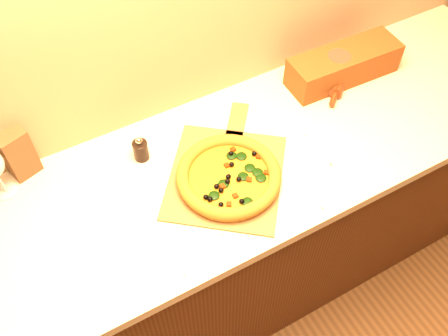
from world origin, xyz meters
The scene contains 9 objects.
cabinet centered at (0.00, 1.43, 0.43)m, with size 2.80×0.65×0.86m, color #451F0E.
countertop centered at (0.00, 1.43, 0.88)m, with size 2.84×0.68×0.04m, color #C3B898.
pizza_peel centered at (0.11, 1.39, 0.90)m, with size 0.53×0.55×0.01m.
pizza centered at (0.10, 1.36, 0.93)m, with size 0.34×0.34×0.05m.
pepper_grinder centered at (-0.11, 1.59, 0.94)m, with size 0.05×0.05×0.10m.
rolling_pin centered at (0.72, 1.58, 0.92)m, with size 0.28×0.25×0.05m.
coffee_canister centered at (0.69, 1.58, 0.96)m, with size 0.09×0.09×0.12m.
bread_bag centered at (0.72, 1.59, 0.96)m, with size 0.44×0.14×0.12m, color brown.
paper_bag centered at (-0.47, 1.73, 0.99)m, with size 0.09×0.07×0.18m, color brown.
Camera 1 is at (-0.38, 0.53, 2.21)m, focal length 40.00 mm.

